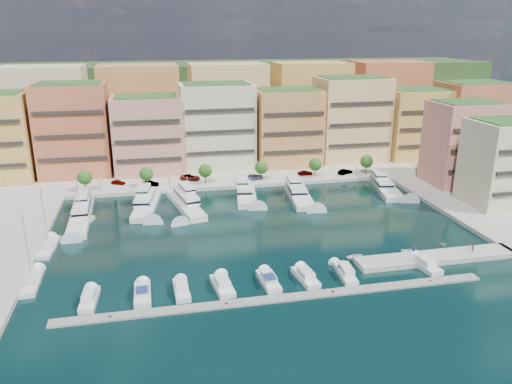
% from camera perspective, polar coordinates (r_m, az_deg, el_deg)
% --- Properties ---
extents(ground, '(400.00, 400.00, 0.00)m').
position_cam_1_polar(ground, '(110.44, 0.36, -4.29)').
color(ground, black).
rests_on(ground, ground).
extents(north_quay, '(220.00, 64.00, 2.00)m').
position_cam_1_polar(north_quay, '(168.54, -4.18, 3.60)').
color(north_quay, '#9E998E').
rests_on(north_quay, ground).
extents(hillside, '(240.00, 40.00, 58.00)m').
position_cam_1_polar(hillside, '(215.02, -5.99, 6.72)').
color(hillside, '#1F3716').
rests_on(hillside, ground).
extents(south_pontoon, '(72.00, 2.20, 0.35)m').
position_cam_1_polar(south_pontoon, '(83.62, 2.83, -12.13)').
color(south_pontoon, gray).
rests_on(south_pontoon, ground).
extents(finger_pier, '(32.00, 5.00, 2.00)m').
position_cam_1_polar(finger_pier, '(102.55, 19.91, -7.29)').
color(finger_pier, '#9E998E').
rests_on(finger_pier, ground).
extents(apartment_1, '(20.00, 16.50, 26.80)m').
position_cam_1_polar(apartment_1, '(155.78, -20.11, 6.74)').
color(apartment_1, '#BC693E').
rests_on(apartment_1, north_quay).
extents(apartment_2, '(20.00, 15.50, 22.80)m').
position_cam_1_polar(apartment_2, '(152.64, -12.27, 6.44)').
color(apartment_2, tan).
rests_on(apartment_2, north_quay).
extents(apartment_3, '(22.00, 16.50, 25.80)m').
position_cam_1_polar(apartment_3, '(155.61, -4.51, 7.58)').
color(apartment_3, beige).
rests_on(apartment_3, north_quay).
extents(apartment_4, '(20.00, 15.50, 23.80)m').
position_cam_1_polar(apartment_4, '(158.22, 3.59, 7.41)').
color(apartment_4, '#CA834B').
rests_on(apartment_4, north_quay).
extents(apartment_5, '(22.00, 16.50, 26.80)m').
position_cam_1_polar(apartment_5, '(166.98, 10.78, 8.21)').
color(apartment_5, tan).
rests_on(apartment_5, north_quay).
extents(apartment_6, '(20.00, 15.50, 22.80)m').
position_cam_1_polar(apartment_6, '(175.20, 17.71, 7.47)').
color(apartment_6, gold).
rests_on(apartment_6, north_quay).
extents(apartment_7, '(22.00, 16.50, 24.80)m').
position_cam_1_polar(apartment_7, '(184.08, 23.52, 7.62)').
color(apartment_7, '#BC693E').
rests_on(apartment_7, north_quay).
extents(apartment_east_a, '(18.00, 14.50, 22.80)m').
position_cam_1_polar(apartment_east_a, '(149.24, 22.62, 5.20)').
color(apartment_east_a, tan).
rests_on(apartment_east_a, east_quay).
extents(apartment_east_b, '(18.00, 14.50, 20.80)m').
position_cam_1_polar(apartment_east_b, '(135.46, 26.76, 3.01)').
color(apartment_east_b, beige).
rests_on(apartment_east_b, east_quay).
extents(backblock_0, '(26.00, 18.00, 30.00)m').
position_cam_1_polar(backblock_0, '(178.73, -22.81, 8.32)').
color(backblock_0, beige).
rests_on(backblock_0, north_quay).
extents(backblock_1, '(26.00, 18.00, 30.00)m').
position_cam_1_polar(backblock_1, '(175.68, -13.06, 9.11)').
color(backblock_1, '#CA834B').
rests_on(backblock_1, north_quay).
extents(backblock_2, '(26.00, 18.00, 30.00)m').
position_cam_1_polar(backblock_2, '(177.72, -3.23, 9.64)').
color(backblock_2, tan).
rests_on(backblock_2, north_quay).
extents(backblock_3, '(26.00, 18.00, 30.00)m').
position_cam_1_polar(backblock_3, '(184.68, 6.14, 9.88)').
color(backblock_3, gold).
rests_on(backblock_3, north_quay).
extents(backblock_4, '(26.00, 18.00, 30.00)m').
position_cam_1_polar(backblock_4, '(196.03, 14.64, 9.88)').
color(backblock_4, '#BC693E').
rests_on(backblock_4, north_quay).
extents(tree_0, '(3.80, 3.80, 5.65)m').
position_cam_1_polar(tree_0, '(139.51, -19.01, 1.57)').
color(tree_0, '#473323').
rests_on(tree_0, north_quay).
extents(tree_1, '(3.80, 3.80, 5.65)m').
position_cam_1_polar(tree_1, '(138.36, -12.43, 2.01)').
color(tree_1, '#473323').
rests_on(tree_1, north_quay).
extents(tree_2, '(3.80, 3.80, 5.65)m').
position_cam_1_polar(tree_2, '(139.05, -5.83, 2.43)').
color(tree_2, '#473323').
rests_on(tree_2, north_quay).
extents(tree_3, '(3.80, 3.80, 5.65)m').
position_cam_1_polar(tree_3, '(141.56, 0.62, 2.81)').
color(tree_3, '#473323').
rests_on(tree_3, north_quay).
extents(tree_4, '(3.80, 3.80, 5.65)m').
position_cam_1_polar(tree_4, '(145.80, 6.77, 3.14)').
color(tree_4, '#473323').
rests_on(tree_4, north_quay).
extents(tree_5, '(3.80, 3.80, 5.65)m').
position_cam_1_polar(tree_5, '(151.61, 12.52, 3.41)').
color(tree_5, '#473323').
rests_on(tree_5, north_quay).
extents(lamppost_0, '(0.30, 0.30, 4.20)m').
position_cam_1_polar(lamppost_0, '(137.10, -17.41, 1.05)').
color(lamppost_0, black).
rests_on(lamppost_0, north_quay).
extents(lamppost_1, '(0.30, 0.30, 4.20)m').
position_cam_1_polar(lamppost_1, '(136.44, -9.89, 1.55)').
color(lamppost_1, black).
rests_on(lamppost_1, north_quay).
extents(lamppost_2, '(0.30, 0.30, 4.20)m').
position_cam_1_polar(lamppost_2, '(138.15, -2.42, 2.01)').
color(lamppost_2, black).
rests_on(lamppost_2, north_quay).
extents(lamppost_3, '(0.30, 0.30, 4.20)m').
position_cam_1_polar(lamppost_3, '(142.14, 4.76, 2.43)').
color(lamppost_3, black).
rests_on(lamppost_3, north_quay).
extents(lamppost_4, '(0.30, 0.30, 4.20)m').
position_cam_1_polar(lamppost_4, '(148.21, 11.45, 2.78)').
color(lamppost_4, black).
rests_on(lamppost_4, north_quay).
extents(yacht_0, '(5.07, 27.28, 7.30)m').
position_cam_1_polar(yacht_0, '(124.44, -19.30, -2.13)').
color(yacht_0, silver).
rests_on(yacht_0, ground).
extents(yacht_1, '(7.71, 20.97, 7.30)m').
position_cam_1_polar(yacht_1, '(126.14, -12.41, -1.30)').
color(yacht_1, silver).
rests_on(yacht_1, ground).
extents(yacht_2, '(8.72, 22.97, 7.30)m').
position_cam_1_polar(yacht_2, '(125.43, -8.12, -1.10)').
color(yacht_2, silver).
rests_on(yacht_2, ground).
extents(yacht_3, '(7.17, 16.76, 7.30)m').
position_cam_1_polar(yacht_3, '(130.07, -1.16, -0.21)').
color(yacht_3, silver).
rests_on(yacht_3, ground).
extents(yacht_4, '(7.20, 21.40, 7.30)m').
position_cam_1_polar(yacht_4, '(131.14, 4.82, -0.18)').
color(yacht_4, silver).
rests_on(yacht_4, ground).
extents(yacht_6, '(8.44, 19.72, 7.30)m').
position_cam_1_polar(yacht_6, '(140.92, 14.48, 0.65)').
color(yacht_6, silver).
rests_on(yacht_6, ground).
extents(cruiser_0, '(2.90, 7.57, 2.55)m').
position_cam_1_polar(cruiser_0, '(86.61, -18.49, -11.58)').
color(cruiser_0, silver).
rests_on(cruiser_0, ground).
extents(cruiser_1, '(2.71, 7.58, 2.66)m').
position_cam_1_polar(cruiser_1, '(85.87, -12.84, -11.30)').
color(cruiser_1, silver).
rests_on(cruiser_1, ground).
extents(cruiser_2, '(2.65, 7.25, 2.55)m').
position_cam_1_polar(cruiser_2, '(85.91, -8.50, -11.02)').
color(cruiser_2, silver).
rests_on(cruiser_2, ground).
extents(cruiser_3, '(3.59, 7.77, 2.55)m').
position_cam_1_polar(cruiser_3, '(86.45, -3.85, -10.65)').
color(cruiser_3, silver).
rests_on(cruiser_3, ground).
extents(cruiser_4, '(3.04, 7.83, 2.66)m').
position_cam_1_polar(cruiser_4, '(87.74, 1.45, -10.14)').
color(cruiser_4, silver).
rests_on(cruiser_4, ground).
extents(cruiser_5, '(3.43, 7.84, 2.55)m').
position_cam_1_polar(cruiser_5, '(89.40, 5.69, -9.67)').
color(cruiser_5, silver).
rests_on(cruiser_5, ground).
extents(cruiser_6, '(2.99, 8.61, 2.55)m').
position_cam_1_polar(cruiser_6, '(91.74, 10.16, -9.12)').
color(cruiser_6, silver).
rests_on(cruiser_6, ground).
extents(cruiser_8, '(3.61, 7.83, 2.55)m').
position_cam_1_polar(cruiser_8, '(98.36, 18.72, -7.90)').
color(cruiser_8, silver).
rests_on(cruiser_8, ground).
extents(sailboat_2, '(5.03, 9.57, 13.20)m').
position_cam_1_polar(sailboat_2, '(118.77, -19.29, -3.55)').
color(sailboat_2, silver).
rests_on(sailboat_2, ground).
extents(sailboat_0, '(3.01, 10.02, 13.20)m').
position_cam_1_polar(sailboat_0, '(95.82, -24.28, -9.48)').
color(sailboat_0, silver).
rests_on(sailboat_0, ground).
extents(sailboat_1, '(3.43, 10.50, 13.20)m').
position_cam_1_polar(sailboat_1, '(108.86, -22.68, -5.95)').
color(sailboat_1, silver).
rests_on(sailboat_1, ground).
extents(tender_2, '(4.37, 3.82, 0.76)m').
position_cam_1_polar(tender_2, '(103.51, 17.25, -6.53)').
color(tender_2, silver).
rests_on(tender_2, ground).
extents(tender_0, '(4.24, 3.52, 0.76)m').
position_cam_1_polar(tender_0, '(98.73, 11.32, -7.26)').
color(tender_0, silver).
rests_on(tender_0, ground).
extents(tender_3, '(2.05, 1.94, 0.85)m').
position_cam_1_polar(tender_3, '(109.25, 20.58, -5.54)').
color(tender_3, '#C6B598').
rests_on(tender_3, ground).
extents(car_0, '(4.20, 2.96, 1.33)m').
position_cam_1_polar(car_0, '(143.74, -15.47, 1.10)').
color(car_0, gray).
rests_on(car_0, north_quay).
extents(car_1, '(4.81, 2.43, 1.51)m').
position_cam_1_polar(car_1, '(139.91, -11.99, 0.95)').
color(car_1, gray).
rests_on(car_1, north_quay).
extents(car_2, '(6.27, 4.55, 1.58)m').
position_cam_1_polar(car_2, '(143.80, -7.52, 1.67)').
color(car_2, gray).
rests_on(car_2, north_quay).
extents(car_3, '(6.04, 4.02, 1.62)m').
position_cam_1_polar(car_3, '(142.98, -0.14, 1.75)').
color(car_3, gray).
rests_on(car_3, north_quay).
extents(car_4, '(4.40, 1.84, 1.49)m').
position_cam_1_polar(car_4, '(148.23, 5.66, 2.22)').
color(car_4, gray).
rests_on(car_4, north_quay).
extents(car_5, '(4.98, 3.45, 1.56)m').
position_cam_1_polar(car_5, '(150.70, 10.15, 2.30)').
color(car_5, gray).
rests_on(car_5, north_quay).
extents(person_0, '(0.56, 0.73, 1.78)m').
position_cam_1_polar(person_0, '(101.30, 17.61, -6.18)').
color(person_0, '#27274F').
rests_on(person_0, finger_pier).
extents(person_1, '(1.09, 1.05, 1.78)m').
position_cam_1_polar(person_1, '(105.89, 23.49, -5.80)').
color(person_1, '#4B332D').
rests_on(person_1, finger_pier).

